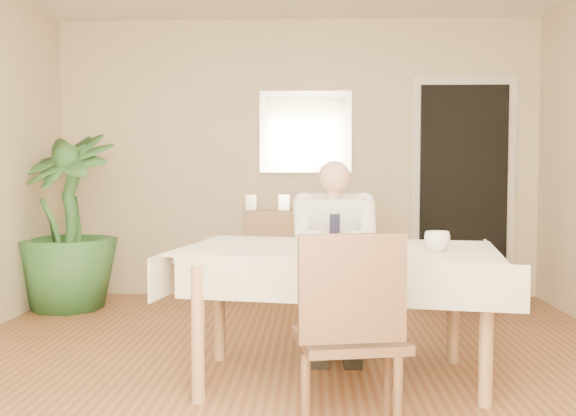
{
  "coord_description": "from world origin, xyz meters",
  "views": [
    {
      "loc": [
        0.15,
        -3.56,
        1.16
      ],
      "look_at": [
        0.0,
        0.35,
        0.95
      ],
      "focal_mm": 40.0,
      "sensor_mm": 36.0,
      "label": 1
    }
  ],
  "objects_px": {
    "coffee_mug": "(437,241)",
    "dining_table": "(338,262)",
    "chair_far": "(333,274)",
    "chair_near": "(351,327)",
    "sideboard": "(305,255)",
    "potted_palm": "(66,221)",
    "seated_man": "(335,246)"
  },
  "relations": [
    {
      "from": "coffee_mug",
      "to": "dining_table",
      "type": "bearing_deg",
      "value": 162.82
    },
    {
      "from": "chair_far",
      "to": "coffee_mug",
      "type": "height_order",
      "value": "coffee_mug"
    },
    {
      "from": "chair_near",
      "to": "coffee_mug",
      "type": "xyz_separation_m",
      "value": [
        0.5,
        0.74,
        0.28
      ]
    },
    {
      "from": "chair_far",
      "to": "sideboard",
      "type": "height_order",
      "value": "chair_far"
    },
    {
      "from": "dining_table",
      "to": "sideboard",
      "type": "bearing_deg",
      "value": 105.03
    },
    {
      "from": "chair_near",
      "to": "sideboard",
      "type": "relative_size",
      "value": 0.9
    },
    {
      "from": "sideboard",
      "to": "dining_table",
      "type": "bearing_deg",
      "value": -79.24
    },
    {
      "from": "coffee_mug",
      "to": "potted_palm",
      "type": "relative_size",
      "value": 0.09
    },
    {
      "from": "chair_near",
      "to": "coffee_mug",
      "type": "relative_size",
      "value": 6.94
    },
    {
      "from": "coffee_mug",
      "to": "sideboard",
      "type": "height_order",
      "value": "coffee_mug"
    },
    {
      "from": "chair_far",
      "to": "coffee_mug",
      "type": "xyz_separation_m",
      "value": [
        0.51,
        -1.03,
        0.34
      ]
    },
    {
      "from": "sideboard",
      "to": "potted_palm",
      "type": "bearing_deg",
      "value": -160.3
    },
    {
      "from": "chair_far",
      "to": "seated_man",
      "type": "bearing_deg",
      "value": -89.45
    },
    {
      "from": "dining_table",
      "to": "potted_palm",
      "type": "relative_size",
      "value": 1.25
    },
    {
      "from": "dining_table",
      "to": "seated_man",
      "type": "bearing_deg",
      "value": 99.85
    },
    {
      "from": "dining_table",
      "to": "potted_palm",
      "type": "height_order",
      "value": "potted_palm"
    },
    {
      "from": "potted_palm",
      "to": "sideboard",
      "type": "bearing_deg",
      "value": 14.11
    },
    {
      "from": "coffee_mug",
      "to": "potted_palm",
      "type": "height_order",
      "value": "potted_palm"
    },
    {
      "from": "chair_far",
      "to": "chair_near",
      "type": "height_order",
      "value": "chair_near"
    },
    {
      "from": "chair_near",
      "to": "potted_palm",
      "type": "distance_m",
      "value": 3.55
    },
    {
      "from": "seated_man",
      "to": "sideboard",
      "type": "height_order",
      "value": "seated_man"
    },
    {
      "from": "seated_man",
      "to": "potted_palm",
      "type": "relative_size",
      "value": 0.83
    },
    {
      "from": "dining_table",
      "to": "chair_near",
      "type": "xyz_separation_m",
      "value": [
        0.02,
        -0.9,
        -0.15
      ]
    },
    {
      "from": "chair_far",
      "to": "potted_palm",
      "type": "relative_size",
      "value": 0.56
    },
    {
      "from": "chair_near",
      "to": "chair_far",
      "type": "bearing_deg",
      "value": 79.7
    },
    {
      "from": "coffee_mug",
      "to": "potted_palm",
      "type": "distance_m",
      "value": 3.4
    },
    {
      "from": "chair_near",
      "to": "coffee_mug",
      "type": "height_order",
      "value": "chair_near"
    },
    {
      "from": "chair_near",
      "to": "sideboard",
      "type": "distance_m",
      "value": 3.24
    },
    {
      "from": "sideboard",
      "to": "potted_palm",
      "type": "height_order",
      "value": "potted_palm"
    },
    {
      "from": "chair_near",
      "to": "seated_man",
      "type": "bearing_deg",
      "value": 79.8
    },
    {
      "from": "chair_near",
      "to": "potted_palm",
      "type": "xyz_separation_m",
      "value": [
        -2.26,
        2.72,
        0.23
      ]
    },
    {
      "from": "chair_near",
      "to": "potted_palm",
      "type": "height_order",
      "value": "potted_palm"
    }
  ]
}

